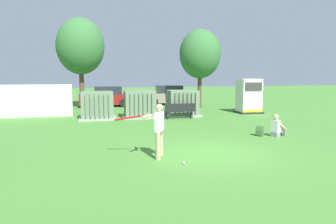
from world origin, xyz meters
The scene contains 15 objects.
ground_plane centered at (0.00, 0.00, 0.00)m, with size 96.00×96.00×0.00m, color #478433.
fence_panel centered at (-7.66, 10.50, 1.00)m, with size 4.80×0.12×2.00m, color beige.
transformer_west centered at (-3.75, 8.87, 0.79)m, with size 2.10×1.70×1.62m.
transformer_mid_west centered at (-1.25, 8.95, 0.79)m, with size 2.10×1.70×1.62m.
transformer_mid_east centered at (1.45, 9.05, 0.79)m, with size 2.10×1.70×1.62m.
generator_enclosure centered at (6.21, 9.49, 1.14)m, with size 1.60×1.40×2.30m.
park_bench centered at (0.96, 7.92, 0.54)m, with size 1.80×0.41×0.92m.
batter centered at (-1.90, -0.11, 0.98)m, with size 1.57×0.88×1.74m.
sports_ball centered at (-1.28, -1.00, 0.04)m, with size 0.09×0.09×0.09m, color white.
seated_spectator centered at (3.72, 2.07, 0.38)m, with size 0.79×0.65×0.96m.
backpack centered at (3.05, 2.30, 0.21)m, with size 0.38×0.38×0.44m.
tree_left centered at (-4.87, 14.95, 4.66)m, with size 3.55×3.55×6.79m.
tree_center_left centered at (3.96, 13.18, 4.10)m, with size 3.13×3.13×5.98m.
parked_car_leftmost centered at (-3.03, 15.77, 0.75)m, with size 4.27×2.06×1.62m.
parked_car_left_of_center centered at (2.19, 16.42, 0.75)m, with size 4.23×1.97×1.62m.
Camera 1 is at (-3.74, -9.69, 2.72)m, focal length 33.32 mm.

